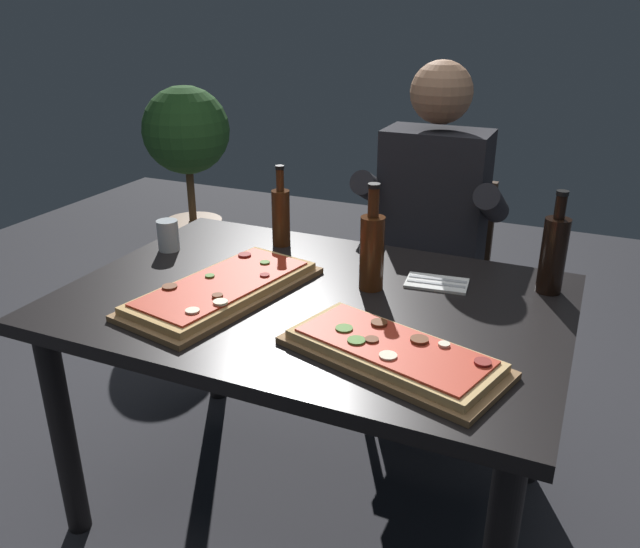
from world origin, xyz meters
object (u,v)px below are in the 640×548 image
(vinegar_bottle_green, at_px, (372,249))
(seated_diner, at_px, (429,226))
(potted_plant_corner, at_px, (188,159))
(oil_bottle_amber, at_px, (281,215))
(pizza_rectangular_left, at_px, (223,289))
(tumbler_near_camera, at_px, (168,235))
(wine_bottle_dark, at_px, (554,253))
(diner_chair, at_px, (433,277))
(pizza_rectangular_front, at_px, (393,352))
(dining_table, at_px, (313,326))

(vinegar_bottle_green, relative_size, seated_diner, 0.24)
(vinegar_bottle_green, xyz_separation_m, potted_plant_corner, (-1.61, 1.39, -0.18))
(oil_bottle_amber, bearing_deg, seated_diner, 43.69)
(pizza_rectangular_left, distance_m, tumbler_near_camera, 0.43)
(wine_bottle_dark, relative_size, oil_bottle_amber, 1.08)
(seated_diner, bearing_deg, potted_plant_corner, 154.40)
(vinegar_bottle_green, height_order, diner_chair, vinegar_bottle_green)
(vinegar_bottle_green, bearing_deg, pizza_rectangular_left, -149.47)
(wine_bottle_dark, xyz_separation_m, vinegar_bottle_green, (-0.48, -0.19, 0.00))
(pizza_rectangular_front, xyz_separation_m, wine_bottle_dark, (0.29, 0.55, 0.10))
(seated_diner, bearing_deg, dining_table, -100.73)
(seated_diner, bearing_deg, oil_bottle_amber, -136.31)
(potted_plant_corner, bearing_deg, diner_chair, -22.04)
(seated_diner, xyz_separation_m, potted_plant_corner, (-1.62, 0.77, -0.06))
(pizza_rectangular_left, height_order, seated_diner, seated_diner)
(potted_plant_corner, bearing_deg, pizza_rectangular_left, -52.30)
(dining_table, height_order, vinegar_bottle_green, vinegar_bottle_green)
(wine_bottle_dark, height_order, seated_diner, seated_diner)
(oil_bottle_amber, height_order, diner_chair, oil_bottle_amber)
(dining_table, height_order, wine_bottle_dark, wine_bottle_dark)
(diner_chair, bearing_deg, tumbler_near_camera, -135.88)
(wine_bottle_dark, bearing_deg, oil_bottle_amber, 177.90)
(oil_bottle_amber, relative_size, diner_chair, 0.32)
(pizza_rectangular_left, xyz_separation_m, potted_plant_corner, (-1.24, 1.60, -0.08))
(tumbler_near_camera, bearing_deg, oil_bottle_amber, 31.64)
(pizza_rectangular_front, distance_m, tumbler_near_camera, 0.99)
(oil_bottle_amber, bearing_deg, tumbler_near_camera, -148.36)
(pizza_rectangular_front, xyz_separation_m, oil_bottle_amber, (-0.59, 0.58, 0.09))
(pizza_rectangular_left, bearing_deg, seated_diner, 65.67)
(seated_diner, bearing_deg, pizza_rectangular_front, -79.82)
(pizza_rectangular_left, bearing_deg, oil_bottle_amber, 95.02)
(wine_bottle_dark, height_order, diner_chair, wine_bottle_dark)
(vinegar_bottle_green, bearing_deg, dining_table, -137.05)
(pizza_rectangular_front, distance_m, seated_diner, 0.99)
(dining_table, height_order, seated_diner, seated_diner)
(vinegar_bottle_green, bearing_deg, potted_plant_corner, 139.17)
(diner_chair, bearing_deg, pizza_rectangular_left, -111.56)
(oil_bottle_amber, relative_size, potted_plant_corner, 0.25)
(tumbler_near_camera, distance_m, potted_plant_corner, 1.63)
(pizza_rectangular_front, height_order, tumbler_near_camera, tumbler_near_camera)
(dining_table, relative_size, potted_plant_corner, 1.28)
(wine_bottle_dark, distance_m, oil_bottle_amber, 0.88)
(pizza_rectangular_left, relative_size, vinegar_bottle_green, 2.04)
(oil_bottle_amber, xyz_separation_m, seated_diner, (0.41, 0.40, -0.10))
(diner_chair, height_order, seated_diner, seated_diner)
(pizza_rectangular_front, relative_size, seated_diner, 0.43)
(diner_chair, bearing_deg, vinegar_bottle_green, -90.70)
(pizza_rectangular_front, height_order, oil_bottle_amber, oil_bottle_amber)
(pizza_rectangular_left, xyz_separation_m, vinegar_bottle_green, (0.37, 0.22, 0.10))
(potted_plant_corner, bearing_deg, pizza_rectangular_front, -44.37)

